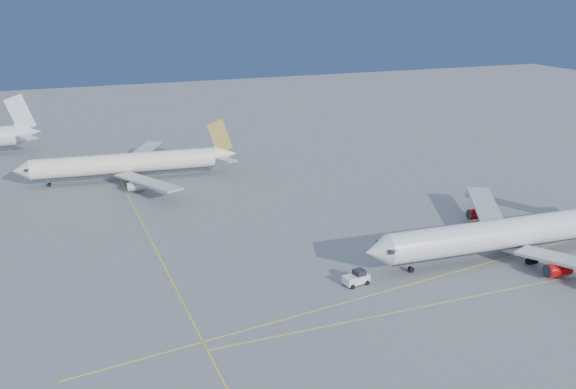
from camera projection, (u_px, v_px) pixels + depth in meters
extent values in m
plane|color=slate|center=(406.00, 267.00, 113.92)|extent=(500.00, 500.00, 0.00)
cube|color=yellow|center=(479.00, 295.00, 103.27)|extent=(90.00, 0.18, 0.02)
cube|color=yellow|center=(425.00, 280.00, 108.61)|extent=(118.86, 16.88, 0.02)
cube|color=yellow|center=(150.00, 239.00, 126.49)|extent=(0.18, 140.00, 0.02)
cylinder|color=white|center=(516.00, 232.00, 116.89)|extent=(52.45, 7.85, 5.41)
cone|color=white|center=(377.00, 251.00, 108.21)|extent=(4.45, 5.60, 5.41)
cube|color=black|center=(387.00, 247.00, 108.59)|extent=(1.73, 5.21, 0.65)
cube|color=#B7B7BC|center=(487.00, 211.00, 132.46)|extent=(17.20, 26.05, 0.51)
cylinder|color=gray|center=(411.00, 264.00, 111.29)|extent=(0.22, 0.22, 2.15)
cylinder|color=black|center=(411.00, 269.00, 111.62)|extent=(1.06, 0.70, 1.03)
cylinder|color=gray|center=(532.00, 255.00, 114.73)|extent=(0.30, 0.30, 2.15)
cylinder|color=black|center=(532.00, 261.00, 115.06)|extent=(1.06, 0.89, 1.03)
cylinder|color=gray|center=(506.00, 240.00, 121.63)|extent=(0.30, 0.30, 2.15)
cylinder|color=black|center=(505.00, 246.00, 121.95)|extent=(1.06, 0.89, 1.03)
cylinder|color=#BC080A|center=(558.00, 269.00, 108.91)|extent=(4.58, 2.54, 2.33)
cylinder|color=#BC080A|center=(485.00, 229.00, 127.44)|extent=(4.58, 2.54, 2.33)
cylinder|color=#BC080A|center=(478.00, 214.00, 135.98)|extent=(4.58, 2.54, 2.33)
cylinder|color=white|center=(125.00, 163.00, 164.09)|extent=(46.15, 8.88, 5.03)
cone|color=white|center=(21.00, 171.00, 157.27)|extent=(4.38, 5.35, 5.03)
cone|color=white|center=(225.00, 154.00, 171.06)|extent=(6.56, 5.28, 4.78)
cube|color=black|center=(28.00, 168.00, 157.57)|extent=(1.81, 4.88, 0.62)
cube|color=#B7B7BC|center=(147.00, 182.00, 153.04)|extent=(13.16, 24.69, 0.49)
cube|color=#B7B7BC|center=(139.00, 154.00, 178.32)|extent=(16.57, 23.55, 0.49)
cube|color=#B18542|center=(220.00, 136.00, 169.19)|extent=(6.80, 0.97, 9.34)
cylinder|color=gray|center=(49.00, 181.00, 159.87)|extent=(0.21, 0.21, 2.03)
cylinder|color=black|center=(49.00, 184.00, 160.18)|extent=(1.02, 0.70, 0.97)
cylinder|color=gray|center=(131.00, 178.00, 162.00)|extent=(0.28, 0.28, 2.03)
cylinder|color=black|center=(131.00, 182.00, 162.31)|extent=(1.03, 0.87, 0.97)
cylinder|color=gray|center=(129.00, 171.00, 168.52)|extent=(0.28, 0.28, 2.03)
cylinder|color=black|center=(129.00, 174.00, 168.83)|extent=(1.03, 0.87, 0.97)
cylinder|color=#B7B7BC|center=(136.00, 186.00, 155.10)|extent=(4.41, 2.56, 2.21)
cylinder|color=#B7B7BC|center=(130.00, 163.00, 175.88)|extent=(4.41, 2.56, 2.21)
cone|color=white|center=(28.00, 132.00, 192.45)|extent=(7.68, 5.95, 5.69)
cube|color=silver|center=(20.00, 113.00, 190.02)|extent=(8.24, 0.76, 11.32)
cube|color=white|center=(356.00, 279.00, 106.87)|extent=(4.65, 2.85, 1.30)
cube|color=black|center=(359.00, 273.00, 106.89)|extent=(2.02, 2.11, 0.98)
cylinder|color=black|center=(353.00, 287.00, 105.37)|extent=(0.81, 0.50, 0.76)
cylinder|color=black|center=(344.00, 282.00, 107.24)|extent=(0.81, 0.50, 0.76)
cylinder|color=black|center=(367.00, 283.00, 106.86)|extent=(0.81, 0.50, 0.76)
cylinder|color=black|center=(359.00, 278.00, 108.73)|extent=(0.81, 0.50, 0.76)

